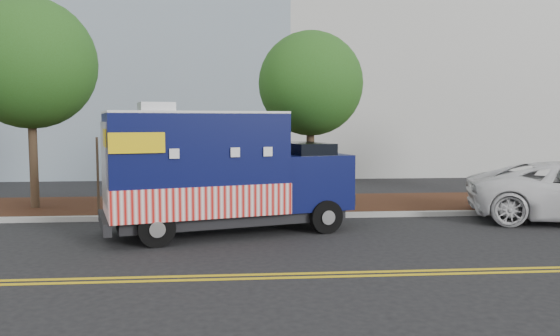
{
  "coord_description": "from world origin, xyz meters",
  "views": [
    {
      "loc": [
        -0.74,
        -14.46,
        2.89
      ],
      "look_at": [
        0.53,
        0.6,
        1.57
      ],
      "focal_mm": 35.0,
      "sensor_mm": 36.0,
      "label": 1
    }
  ],
  "objects": [
    {
      "name": "tree_a",
      "position": [
        -7.01,
        3.16,
        4.64
      ],
      "size": [
        4.05,
        4.05,
        6.67
      ],
      "color": "#38281C",
      "rests_on": "ground"
    },
    {
      "name": "ground",
      "position": [
        0.0,
        0.0,
        0.0
      ],
      "size": [
        120.0,
        120.0,
        0.0
      ],
      "primitive_type": "plane",
      "color": "black",
      "rests_on": "ground"
    },
    {
      "name": "sign_post",
      "position": [
        -4.73,
        1.84,
        1.2
      ],
      "size": [
        0.06,
        0.06,
        2.4
      ],
      "primitive_type": "cube",
      "color": "#473828",
      "rests_on": "ground"
    },
    {
      "name": "tree_b",
      "position": [
        1.71,
        2.94,
        4.04
      ],
      "size": [
        3.33,
        3.33,
        5.72
      ],
      "color": "#38281C",
      "rests_on": "ground"
    },
    {
      "name": "centerline_near",
      "position": [
        0.0,
        -4.45,
        0.01
      ],
      "size": [
        120.0,
        0.1,
        0.01
      ],
      "primitive_type": "cube",
      "color": "gold",
      "rests_on": "ground"
    },
    {
      "name": "curb",
      "position": [
        0.0,
        1.4,
        0.07
      ],
      "size": [
        120.0,
        0.18,
        0.15
      ],
      "primitive_type": "cube",
      "color": "#9E9E99",
      "rests_on": "ground"
    },
    {
      "name": "food_truck",
      "position": [
        -1.2,
        -0.52,
        1.51
      ],
      "size": [
        6.68,
        3.93,
        3.32
      ],
      "rotation": [
        0.0,
        0.0,
        0.28
      ],
      "color": "black",
      "rests_on": "ground"
    },
    {
      "name": "centerline_far",
      "position": [
        0.0,
        -4.7,
        0.01
      ],
      "size": [
        120.0,
        0.1,
        0.01
      ],
      "primitive_type": "cube",
      "color": "gold",
      "rests_on": "ground"
    },
    {
      "name": "mulch_strip",
      "position": [
        0.0,
        3.5,
        0.07
      ],
      "size": [
        120.0,
        4.0,
        0.15
      ],
      "primitive_type": "cube",
      "color": "#32180D",
      "rests_on": "ground"
    }
  ]
}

